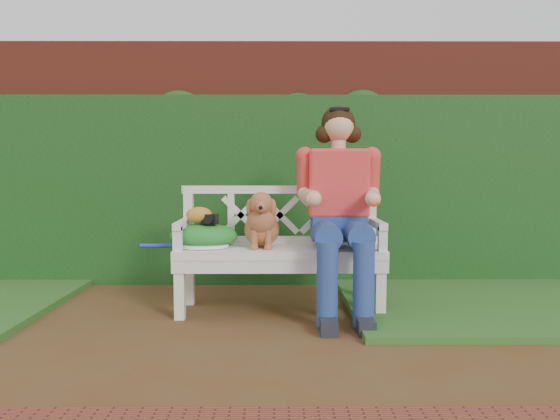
{
  "coord_description": "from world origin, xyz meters",
  "views": [
    {
      "loc": [
        0.58,
        -3.27,
        1.05
      ],
      "look_at": [
        0.59,
        0.68,
        0.75
      ],
      "focal_mm": 35.0,
      "sensor_mm": 36.0,
      "label": 1
    }
  ],
  "objects": [
    {
      "name": "ivy_hedge",
      "position": [
        0.0,
        1.68,
        0.85
      ],
      "size": [
        10.0,
        0.18,
        1.7
      ],
      "primitive_type": "cube",
      "color": "#23581E",
      "rests_on": "ground"
    },
    {
      "name": "seated_woman",
      "position": [
        1.02,
        0.66,
        0.77
      ],
      "size": [
        0.94,
        1.05,
        1.53
      ],
      "primitive_type": null,
      "rotation": [
        0.0,
        0.0,
        0.4
      ],
      "color": "#D13F3F",
      "rests_on": "ground"
    },
    {
      "name": "dog",
      "position": [
        0.46,
        0.66,
        0.69
      ],
      "size": [
        0.31,
        0.4,
        0.41
      ],
      "primitive_type": null,
      "rotation": [
        0.0,
        0.0,
        0.1
      ],
      "color": "#B76D4B",
      "rests_on": "garden_bench"
    },
    {
      "name": "ground",
      "position": [
        0.0,
        0.0,
        0.0
      ],
      "size": [
        60.0,
        60.0,
        0.0
      ],
      "primitive_type": "plane",
      "color": "#5A3218"
    },
    {
      "name": "grass_right",
      "position": [
        2.4,
        0.9,
        0.03
      ],
      "size": [
        2.6,
        2.0,
        0.05
      ],
      "primitive_type": "cube",
      "color": "#2A571D",
      "rests_on": "ground"
    },
    {
      "name": "camera_item",
      "position": [
        0.08,
        0.68,
        0.69
      ],
      "size": [
        0.13,
        0.11,
        0.07
      ],
      "primitive_type": "cube",
      "rotation": [
        0.0,
        0.0,
        -0.25
      ],
      "color": "black",
      "rests_on": "green_bag"
    },
    {
      "name": "baseball_glove",
      "position": [
        0.0,
        0.7,
        0.71
      ],
      "size": [
        0.2,
        0.15,
        0.12
      ],
      "primitive_type": "ellipsoid",
      "rotation": [
        0.0,
        0.0,
        0.02
      ],
      "color": "orange",
      "rests_on": "green_bag"
    },
    {
      "name": "tennis_racket",
      "position": [
        0.01,
        0.63,
        0.5
      ],
      "size": [
        0.72,
        0.52,
        0.03
      ],
      "primitive_type": null,
      "rotation": [
        0.0,
        0.0,
        -0.4
      ],
      "color": "silver",
      "rests_on": "garden_bench"
    },
    {
      "name": "brick_wall",
      "position": [
        0.0,
        1.9,
        1.1
      ],
      "size": [
        10.0,
        0.3,
        2.2
      ],
      "primitive_type": "cube",
      "color": "maroon",
      "rests_on": "ground"
    },
    {
      "name": "garden_bench",
      "position": [
        0.59,
        0.68,
        0.24
      ],
      "size": [
        1.62,
        0.71,
        0.48
      ],
      "primitive_type": null,
      "rotation": [
        0.0,
        0.0,
        -0.07
      ],
      "color": "white",
      "rests_on": "ground"
    },
    {
      "name": "green_bag",
      "position": [
        0.03,
        0.7,
        0.56
      ],
      "size": [
        0.61,
        0.55,
        0.17
      ],
      "primitive_type": null,
      "rotation": [
        0.0,
        0.0,
        0.42
      ],
      "color": "#2E7733",
      "rests_on": "garden_bench"
    }
  ]
}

